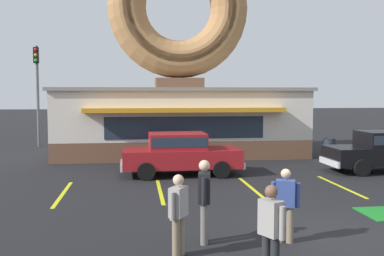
# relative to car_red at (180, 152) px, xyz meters

# --- Properties ---
(ground_plane) EXTENTS (160.00, 160.00, 0.00)m
(ground_plane) POSITION_rel_car_red_xyz_m (2.52, -7.72, -0.87)
(ground_plane) COLOR black
(donut_shop_building) EXTENTS (12.30, 6.75, 10.96)m
(donut_shop_building) POSITION_rel_car_red_xyz_m (0.56, 6.22, 2.87)
(donut_shop_building) COLOR brown
(donut_shop_building) RESTS_ON ground
(car_red) EXTENTS (4.59, 2.04, 1.60)m
(car_red) POSITION_rel_car_red_xyz_m (0.00, 0.00, 0.00)
(car_red) COLOR maroon
(car_red) RESTS_ON ground
(pedestrian_blue_sweater_man) EXTENTS (0.41, 0.52, 1.58)m
(pedestrian_blue_sweater_man) POSITION_rel_car_red_xyz_m (-0.86, -8.45, -0.01)
(pedestrian_blue_sweater_man) COLOR #7F7056
(pedestrian_blue_sweater_man) RESTS_ON ground
(pedestrian_hooded_kid) EXTENTS (0.30, 0.59, 1.74)m
(pedestrian_hooded_kid) POSITION_rel_car_red_xyz_m (-0.26, -7.76, 0.10)
(pedestrian_hooded_kid) COLOR slate
(pedestrian_hooded_kid) RESTS_ON ground
(pedestrian_leather_jacket_man) EXTENTS (0.56, 0.36, 1.55)m
(pedestrian_leather_jacket_man) POSITION_rel_car_red_xyz_m (1.41, -7.93, -0.02)
(pedestrian_leather_jacket_man) COLOR #7F7056
(pedestrian_leather_jacket_man) RESTS_ON ground
(pedestrian_clipboard_woman) EXTENTS (0.39, 0.54, 1.63)m
(pedestrian_clipboard_woman) POSITION_rel_car_red_xyz_m (0.51, -9.84, 0.03)
(pedestrian_clipboard_woman) COLOR #232328
(pedestrian_clipboard_woman) RESTS_ON ground
(trash_bin) EXTENTS (0.57, 0.57, 0.97)m
(trash_bin) POSITION_rel_car_red_xyz_m (7.41, 3.32, -0.37)
(trash_bin) COLOR #232833
(trash_bin) RESTS_ON ground
(traffic_light_pole) EXTENTS (0.28, 0.47, 5.80)m
(traffic_light_pole) POSITION_rel_car_red_xyz_m (-7.24, 10.01, 2.84)
(traffic_light_pole) COLOR #595B60
(traffic_light_pole) RESTS_ON ground
(parking_stripe_far_left) EXTENTS (0.12, 3.60, 0.01)m
(parking_stripe_far_left) POSITION_rel_car_red_xyz_m (-3.90, -2.72, -0.87)
(parking_stripe_far_left) COLOR yellow
(parking_stripe_far_left) RESTS_ON ground
(parking_stripe_left) EXTENTS (0.12, 3.60, 0.01)m
(parking_stripe_left) POSITION_rel_car_red_xyz_m (-0.90, -2.72, -0.87)
(parking_stripe_left) COLOR yellow
(parking_stripe_left) RESTS_ON ground
(parking_stripe_mid_left) EXTENTS (0.12, 3.60, 0.01)m
(parking_stripe_mid_left) POSITION_rel_car_red_xyz_m (2.10, -2.72, -0.87)
(parking_stripe_mid_left) COLOR yellow
(parking_stripe_mid_left) RESTS_ON ground
(parking_stripe_centre) EXTENTS (0.12, 3.60, 0.01)m
(parking_stripe_centre) POSITION_rel_car_red_xyz_m (5.10, -2.72, -0.87)
(parking_stripe_centre) COLOR yellow
(parking_stripe_centre) RESTS_ON ground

